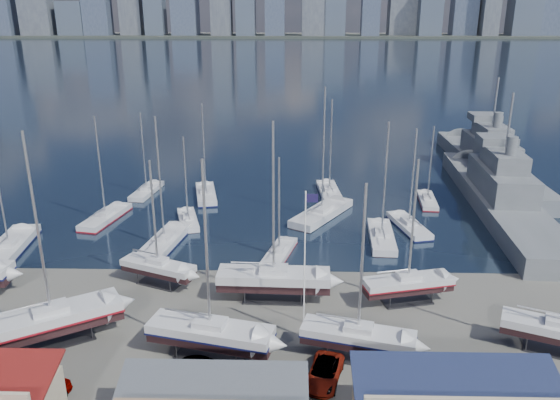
{
  "coord_description": "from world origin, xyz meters",
  "views": [
    {
      "loc": [
        5.16,
        -53.6,
        26.85
      ],
      "look_at": [
        3.64,
        8.0,
        5.44
      ],
      "focal_mm": 35.0,
      "sensor_mm": 36.0,
      "label": 1
    }
  ],
  "objects_px": {
    "naval_ship_east": "(499,197)",
    "car_a": "(44,398)",
    "flagpole": "(306,249)",
    "naval_ship_west": "(488,163)"
  },
  "relations": [
    {
      "from": "car_a",
      "to": "flagpole",
      "type": "relative_size",
      "value": 0.33
    },
    {
      "from": "naval_ship_west",
      "to": "car_a",
      "type": "relative_size",
      "value": 10.79
    },
    {
      "from": "naval_ship_east",
      "to": "car_a",
      "type": "distance_m",
      "value": 63.69
    },
    {
      "from": "naval_ship_east",
      "to": "naval_ship_west",
      "type": "height_order",
      "value": "naval_ship_east"
    },
    {
      "from": "flagpole",
      "to": "car_a",
      "type": "bearing_deg",
      "value": -148.29
    },
    {
      "from": "naval_ship_east",
      "to": "car_a",
      "type": "height_order",
      "value": "naval_ship_east"
    },
    {
      "from": "car_a",
      "to": "flagpole",
      "type": "bearing_deg",
      "value": 54.16
    },
    {
      "from": "naval_ship_east",
      "to": "naval_ship_west",
      "type": "relative_size",
      "value": 1.02
    },
    {
      "from": "naval_ship_east",
      "to": "naval_ship_west",
      "type": "bearing_deg",
      "value": -9.93
    },
    {
      "from": "flagpole",
      "to": "naval_ship_east",
      "type": "bearing_deg",
      "value": 47.72
    }
  ]
}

